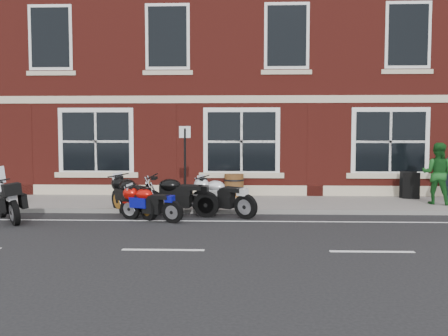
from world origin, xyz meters
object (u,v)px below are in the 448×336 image
at_px(moto_sport_red, 150,202).
at_px(parking_sign, 185,161).
at_px(moto_sport_black, 133,195).
at_px(pedestrian_right, 437,173).
at_px(moto_naked_black, 177,195).
at_px(moto_sport_silver, 222,196).
at_px(a_board_sign, 410,185).
at_px(moto_touring_silver, 8,199).
at_px(barrel_planter, 234,185).

bearing_deg(moto_sport_red, parking_sign, -5.77).
height_order(moto_sport_black, pedestrian_right, pedestrian_right).
bearing_deg(moto_sport_red, moto_naked_black, -14.10).
height_order(moto_sport_silver, a_board_sign, a_board_sign).
height_order(moto_sport_black, moto_sport_silver, moto_sport_black).
bearing_deg(moto_sport_black, a_board_sign, -21.62).
bearing_deg(a_board_sign, moto_sport_red, -135.37).
xyz_separation_m(moto_sport_black, a_board_sign, (8.41, 3.03, -0.02)).
bearing_deg(moto_sport_silver, moto_touring_silver, 134.02).
bearing_deg(moto_sport_black, parking_sign, -14.76).
bearing_deg(moto_sport_silver, pedestrian_right, -41.03).
height_order(pedestrian_right, a_board_sign, pedestrian_right).
distance_m(moto_sport_silver, pedestrian_right, 6.66).
relative_size(moto_sport_red, moto_sport_black, 0.98).
distance_m(moto_sport_red, moto_naked_black, 0.99).
height_order(moto_sport_silver, parking_sign, parking_sign).
height_order(moto_sport_red, pedestrian_right, pedestrian_right).
distance_m(barrel_planter, parking_sign, 3.21).
bearing_deg(moto_sport_red, barrel_planter, -4.08).
relative_size(moto_sport_black, barrel_planter, 2.35).
height_order(moto_naked_black, parking_sign, parking_sign).
bearing_deg(pedestrian_right, moto_sport_silver, 45.28).
height_order(moto_sport_red, barrel_planter, barrel_planter).
bearing_deg(a_board_sign, moto_naked_black, -138.71).
distance_m(moto_touring_silver, parking_sign, 4.75).
height_order(moto_sport_red, a_board_sign, a_board_sign).
xyz_separation_m(moto_sport_red, a_board_sign, (7.82, 3.73, 0.08)).
relative_size(moto_sport_silver, pedestrian_right, 1.00).
height_order(pedestrian_right, barrel_planter, pedestrian_right).
distance_m(moto_touring_silver, barrel_planter, 7.15).
relative_size(barrel_planter, parking_sign, 0.33).
height_order(moto_sport_red, parking_sign, parking_sign).
height_order(moto_sport_silver, pedestrian_right, pedestrian_right).
xyz_separation_m(pedestrian_right, barrel_planter, (-6.15, 1.58, -0.55)).
height_order(moto_sport_red, moto_naked_black, moto_naked_black).
distance_m(moto_touring_silver, moto_naked_black, 4.36).
bearing_deg(moto_touring_silver, a_board_sign, -19.75).
relative_size(moto_naked_black, pedestrian_right, 1.22).
bearing_deg(parking_sign, moto_sport_red, -141.85).
xyz_separation_m(moto_sport_red, moto_naked_black, (0.59, 0.78, 0.11)).
bearing_deg(moto_sport_silver, moto_sport_red, 149.03).
relative_size(moto_sport_silver, moto_naked_black, 0.82).
bearing_deg(pedestrian_right, parking_sign, 39.37).
distance_m(moto_sport_black, moto_sport_silver, 2.41).
height_order(moto_touring_silver, moto_sport_red, moto_touring_silver).
bearing_deg(pedestrian_right, moto_touring_silver, 43.02).
xyz_separation_m(moto_sport_silver, barrel_planter, (0.27, 3.27, -0.06)).
distance_m(moto_sport_red, pedestrian_right, 8.64).
bearing_deg(moto_sport_red, moto_sport_silver, -42.37).
bearing_deg(barrel_planter, moto_sport_black, -128.03).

